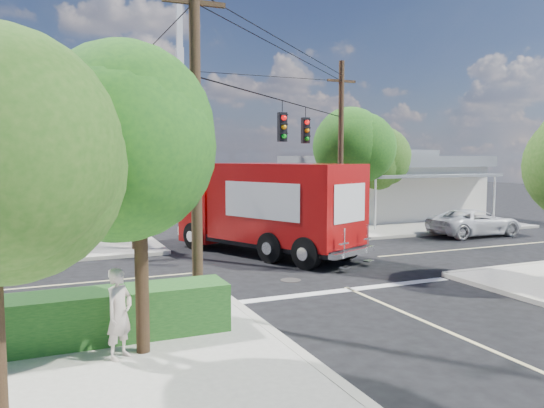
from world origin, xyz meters
TOP-DOWN VIEW (x-y plane):
  - ground at (0.00, 0.00)m, footprint 120.00×120.00m
  - sidewalk_ne at (10.88, 10.88)m, footprint 14.12×14.12m
  - sidewalk_nw at (-10.88, 10.88)m, footprint 14.12×14.12m
  - road_markings at (0.00, -1.47)m, footprint 32.00×32.00m
  - building_ne at (12.50, 11.97)m, footprint 11.80×10.20m
  - radio_tower at (0.50, 20.00)m, footprint 0.80×0.80m
  - tree_sw_front at (-6.99, -7.54)m, footprint 3.88×3.78m
  - tree_ne_front at (7.21, 6.76)m, footprint 4.21×4.14m
  - tree_ne_back at (9.81, 8.96)m, footprint 3.77×3.66m
  - palm_nw_front at (-7.50, 7.50)m, footprint 3.01×3.08m
  - palm_nw_back at (-9.50, 9.00)m, footprint 3.01×3.08m
  - utility_poles at (-1.58, 1.60)m, footprint 12.00×10.68m
  - picket_fence at (-7.80, -5.60)m, footprint 5.94×0.06m
  - hedge_sw at (-8.00, -6.40)m, footprint 6.20×1.20m
  - vending_boxes at (6.50, 6.20)m, footprint 1.90×0.50m
  - delivery_truck at (-0.01, 2.26)m, footprint 6.12×9.30m
  - parked_car at (12.18, 3.03)m, footprint 5.13×2.45m
  - pedestrian at (-7.48, -7.66)m, footprint 0.79×0.77m

SIDE VIEW (x-z plane):
  - ground at x=0.00m, z-range 0.00..0.00m
  - road_markings at x=0.00m, z-range 0.00..0.01m
  - sidewalk_ne at x=10.88m, z-range 0.00..0.14m
  - sidewalk_nw at x=-10.88m, z-range 0.00..0.14m
  - picket_fence at x=-7.80m, z-range 0.18..1.18m
  - hedge_sw at x=-8.00m, z-range 0.14..1.24m
  - vending_boxes at x=6.50m, z-range 0.14..1.24m
  - parked_car at x=12.18m, z-range 0.00..1.41m
  - pedestrian at x=-7.48m, z-range 0.14..1.97m
  - delivery_truck at x=-0.01m, z-range 0.03..3.94m
  - building_ne at x=12.50m, z-range 0.07..4.57m
  - tree_ne_back at x=9.81m, z-range 1.27..7.10m
  - tree_sw_front at x=-6.99m, z-range 1.32..7.35m
  - palm_nw_back at x=-9.50m, z-range 2.08..7.27m
  - utility_poles at x=-1.58m, z-range 0.17..9.17m
  - tree_ne_front at x=7.21m, z-range 1.44..8.09m
  - palm_nw_front at x=-7.50m, z-range 2.25..7.84m
  - radio_tower at x=0.50m, z-range -2.86..14.14m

